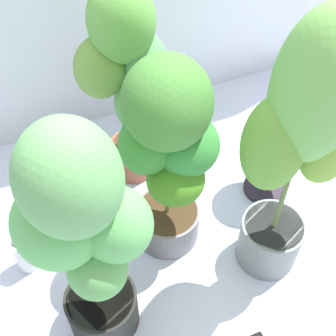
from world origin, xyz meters
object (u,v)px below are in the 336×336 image
object	(u,v)px
potted_plant_front_left	(84,235)
floor_fan	(274,151)
potted_plant_back_center	(127,74)
nutrient_bottle	(25,253)
potted_plant_front_right	(299,146)
potted_plant_center	(169,151)

from	to	relation	value
potted_plant_front_left	floor_fan	size ratio (longest dim) A/B	2.51
potted_plant_back_center	nutrient_bottle	xyz separation A→B (m)	(-0.54, -0.29, -0.45)
potted_plant_front_right	nutrient_bottle	world-z (taller)	potted_plant_front_right
potted_plant_front_left	nutrient_bottle	world-z (taller)	potted_plant_front_left
nutrient_bottle	potted_plant_back_center	bearing A→B (deg)	28.22
potted_plant_front_right	potted_plant_front_left	bearing A→B (deg)	-179.86
potted_plant_front_left	potted_plant_back_center	bearing A→B (deg)	60.90
potted_plant_center	potted_plant_back_center	bearing A→B (deg)	90.81
potted_plant_front_left	nutrient_bottle	size ratio (longest dim) A/B	4.99
floor_fan	nutrient_bottle	bearing A→B (deg)	38.22
potted_plant_front_left	potted_plant_front_right	world-z (taller)	potted_plant_front_right
potted_plant_center	floor_fan	distance (m)	0.54
potted_plant_back_center	floor_fan	distance (m)	0.65
potted_plant_center	nutrient_bottle	xyz separation A→B (m)	(-0.55, 0.08, -0.41)
potted_plant_front_right	potted_plant_center	bearing A→B (deg)	142.34
potted_plant_front_left	potted_plant_center	size ratio (longest dim) A/B	1.12
potted_plant_front_right	nutrient_bottle	bearing A→B (deg)	159.40
potted_plant_back_center	potted_plant_front_left	distance (m)	0.70
floor_fan	potted_plant_front_right	bearing A→B (deg)	99.81
nutrient_bottle	potted_plant_front_left	bearing A→B (deg)	-58.11
potted_plant_front_left	potted_plant_front_right	bearing A→B (deg)	0.14
potted_plant_back_center	floor_fan	xyz separation A→B (m)	(0.48, -0.33, -0.29)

